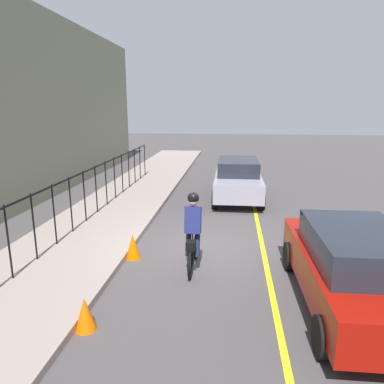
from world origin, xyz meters
name	(u,v)px	position (x,y,z in m)	size (l,w,h in m)	color
ground_plane	(202,249)	(0.00, 0.00, 0.00)	(80.00, 80.00, 0.00)	#443F41
lane_line_centre	(263,251)	(0.00, -1.60, 0.00)	(36.00, 0.12, 0.01)	yellow
sidewalk	(79,241)	(0.00, 3.40, 0.07)	(40.00, 3.20, 0.15)	gray
iron_fence	(77,191)	(1.00, 3.80, 1.22)	(16.58, 0.04, 1.60)	black
cyclist_lead	(193,232)	(-1.24, 0.11, 0.91)	(1.71, 0.37, 1.83)	black
patrol_sedan	(353,267)	(-2.52, -2.98, 0.82)	(4.43, 1.98, 1.58)	#920F07
parked_sedan_rear	(238,179)	(5.47, -0.97, 0.82)	(4.41, 1.94, 1.58)	#938FA1
traffic_cone_near	(133,246)	(-0.80, 1.65, 0.31)	(0.36, 0.36, 0.63)	#F16000
traffic_cone_far	(85,314)	(-3.74, 1.65, 0.29)	(0.36, 0.36, 0.58)	#E75A05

